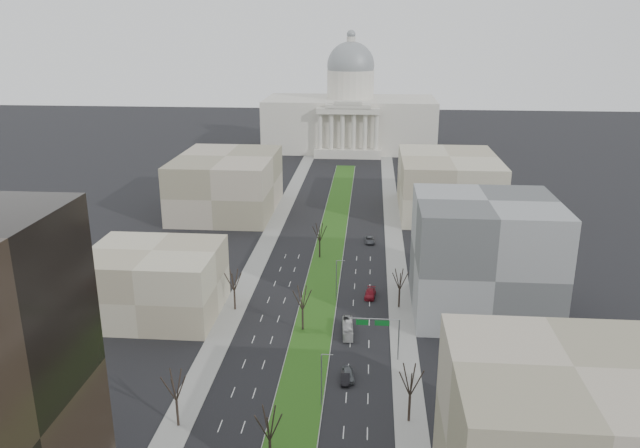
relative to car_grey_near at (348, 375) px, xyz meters
The scene contains 24 objects.
ground 57.39m from the car_grey_near, 97.57° to the left, with size 600.00×600.00×0.00m, color black.
median 56.39m from the car_grey_near, 97.70° to the left, with size 8.00×222.03×0.20m.
sidewalk_left 40.56m from the car_grey_near, 128.16° to the left, with size 5.00×330.00×0.15m, color gray.
sidewalk_right 33.41m from the car_grey_near, 72.68° to the left, with size 5.00×330.00×0.15m, color gray.
capitol 207.19m from the car_grey_near, 92.10° to the left, with size 80.00×46.00×55.00m.
building_beige_left 46.50m from the car_grey_near, 151.65° to the left, with size 26.00×22.00×14.00m, color tan.
building_grey_right 40.72m from the car_grey_near, 47.53° to the left, with size 28.00×26.00×24.00m, color #575A5B.
building_far_left 106.14m from the car_grey_near, 113.71° to the left, with size 30.00×40.00×18.00m, color gray.
building_far_right 105.83m from the car_grey_near, 74.93° to the left, with size 30.00×40.00×18.00m, color tan.
tree_left_mid 29.66m from the car_grey_near, 148.60° to the right, with size 5.40×5.40×9.72m.
tree_left_far 35.61m from the car_grey_near, 134.85° to the left, with size 5.28×5.28×9.50m.
tree_right_mid 16.01m from the car_grey_near, 49.06° to the right, with size 5.52×5.52×9.94m.
tree_right_far 30.98m from the car_grey_near, 71.54° to the left, with size 5.04×5.04×9.07m.
tree_median_a 25.76m from the car_grey_near, 112.47° to the right, with size 5.40×5.40×9.72m.
tree_median_b 20.36m from the car_grey_near, 119.51° to the left, with size 5.40×5.40×9.72m.
tree_median_c 58.01m from the car_grey_near, 99.54° to the left, with size 5.40×5.40×9.72m.
streetlamp_median_b 9.80m from the car_grey_near, 115.08° to the right, with size 1.90×0.20×9.16m.
streetlamp_median_c 32.36m from the car_grey_near, 96.79° to the left, with size 1.90×0.20×9.16m.
mast_arm_signs 10.53m from the car_grey_near, 49.37° to the left, with size 9.12×0.24×8.09m.
car_grey_near is the anchor object (origin of this frame).
car_black 1.00m from the car_grey_near, 114.26° to the right, with size 1.49×4.26×1.40m, color black.
car_red 33.87m from the car_grey_near, 84.01° to the left, with size 2.21×5.44×1.58m, color maroon.
car_grey_far 69.87m from the car_grey_near, 87.40° to the left, with size 2.52×5.47×1.52m, color #4E5056.
box_van 16.20m from the car_grey_near, 92.53° to the left, with size 1.92×8.19×2.28m, color silver.
Camera 1 is at (10.50, -29.50, 57.23)m, focal length 35.00 mm.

